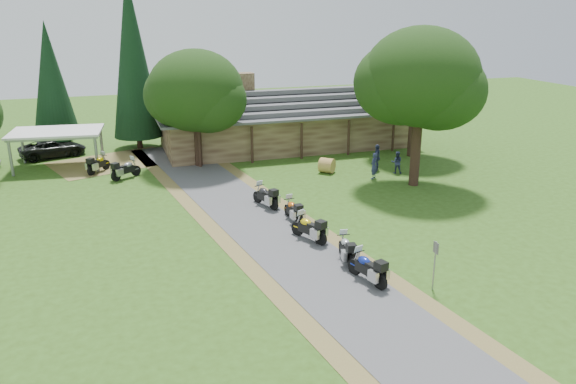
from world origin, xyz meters
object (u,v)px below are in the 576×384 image
object	(u,v)px
motorcycle_row_b	(346,248)
motorcycle_row_e	(265,195)
motorcycle_row_d	(293,209)
hay_bale	(327,165)
motorcycle_row_c	(309,227)
motorcycle_carport_b	(126,168)
motorcycle_carport_a	(98,163)
lodge	(284,118)
car_dark_suv	(52,144)
motorcycle_row_a	(367,267)
carport	(58,149)

from	to	relation	value
motorcycle_row_b	motorcycle_row_e	xyz separation A→B (m)	(-1.48, 8.50, 0.05)
motorcycle_row_d	hay_bale	distance (m)	9.95
motorcycle_row_b	motorcycle_row_c	distance (m)	2.97
motorcycle_carport_b	hay_bale	distance (m)	14.12
motorcycle_row_d	motorcycle_carport_a	distance (m)	16.96
lodge	car_dark_suv	world-z (taller)	lodge
car_dark_suv	motorcycle_row_a	xyz separation A→B (m)	(14.25, -27.38, -0.31)
motorcycle_row_b	motorcycle_carport_b	bearing A→B (deg)	36.29
motorcycle_row_d	motorcycle_carport_b	size ratio (longest dim) A/B	0.93
hay_bale	motorcycle_carport_b	bearing A→B (deg)	167.64
lodge	motorcycle_row_a	bearing A→B (deg)	-99.78
motorcycle_row_b	hay_bale	bearing A→B (deg)	-10.10
motorcycle_row_d	motorcycle_carport_a	world-z (taller)	motorcycle_carport_a
motorcycle_carport_a	motorcycle_carport_b	size ratio (longest dim) A/B	0.97
motorcycle_row_c	motorcycle_row_d	size ratio (longest dim) A/B	1.08
lodge	motorcycle_row_a	xyz separation A→B (m)	(-4.34, -25.15, -1.73)
carport	lodge	bearing A→B (deg)	9.99
car_dark_suv	motorcycle_row_e	world-z (taller)	car_dark_suv
car_dark_suv	motorcycle_carport_b	bearing A→B (deg)	-165.70
carport	motorcycle_carport_a	xyz separation A→B (m)	(2.73, -2.42, -0.68)
motorcycle_row_a	motorcycle_carport_a	bearing A→B (deg)	11.40
carport	motorcycle_row_d	xyz separation A→B (m)	(12.91, -15.98, -0.70)
motorcycle_carport_b	hay_bale	size ratio (longest dim) A/B	1.99
motorcycle_row_c	motorcycle_row_d	bearing A→B (deg)	-27.09
motorcycle_row_e	motorcycle_carport_b	size ratio (longest dim) A/B	0.99
lodge	motorcycle_carport_a	world-z (taller)	lodge
motorcycle_row_b	lodge	bearing A→B (deg)	-2.27
motorcycle_carport_a	hay_bale	size ratio (longest dim) A/B	1.93
motorcycle_row_a	motorcycle_row_b	world-z (taller)	motorcycle_row_a
lodge	motorcycle_carport_a	distance (m)	15.71
lodge	motorcycle_row_b	world-z (taller)	lodge
motorcycle_row_c	carport	bearing A→B (deg)	9.62
motorcycle_row_c	motorcycle_row_e	distance (m)	5.68
lodge	motorcycle_row_b	xyz separation A→B (m)	(-4.33, -22.92, -1.78)
motorcycle_row_b	motorcycle_carport_b	xyz separation A→B (m)	(-9.06, 17.14, 0.05)
motorcycle_row_a	motorcycle_carport_a	distance (m)	24.12
motorcycle_row_b	motorcycle_row_e	size ratio (longest dim) A/B	0.93
carport	motorcycle_row_e	world-z (taller)	carport
lodge	motorcycle_carport_b	world-z (taller)	lodge
carport	car_dark_suv	bearing A→B (deg)	107.39
lodge	motorcycle_row_d	size ratio (longest dim) A/B	10.82
motorcycle_row_e	motorcycle_carport_a	size ratio (longest dim) A/B	1.03
motorcycle_row_b	hay_bale	world-z (taller)	motorcycle_row_b
carport	motorcycle_carport_b	bearing A→B (deg)	-39.29
lodge	motorcycle_carport_a	bearing A→B (deg)	-166.63
motorcycle_row_c	hay_bale	world-z (taller)	motorcycle_row_c
motorcycle_row_d	motorcycle_row_c	bearing A→B (deg)	173.51
hay_bale	motorcycle_row_e	bearing A→B (deg)	-137.84
motorcycle_row_a	motorcycle_carport_a	world-z (taller)	motorcycle_row_a
motorcycle_carport_a	motorcycle_row_c	bearing A→B (deg)	-109.61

